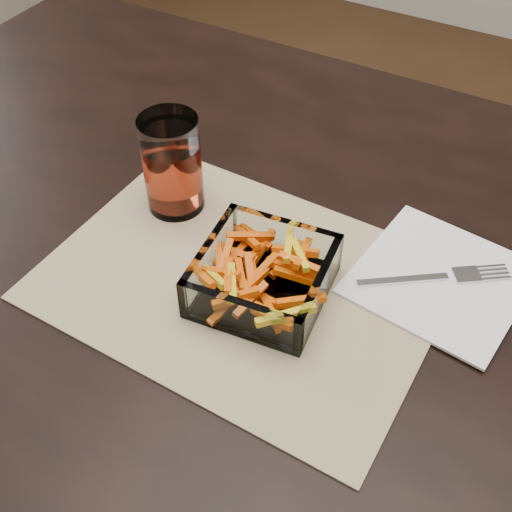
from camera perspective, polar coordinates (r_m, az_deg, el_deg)
The scene contains 6 objects.
dining_table at distance 0.86m, azimuth 5.86°, elevation -4.22°, with size 1.60×0.90×0.75m.
placemat at distance 0.76m, azimuth -1.27°, elevation -2.19°, with size 0.45×0.33×0.00m, color tan.
glass_bowl at distance 0.73m, azimuth 0.64°, elevation -2.01°, with size 0.16×0.16×0.06m.
tumbler at distance 0.82m, azimuth -7.43°, elevation 7.82°, with size 0.07×0.07×0.13m.
napkin at distance 0.79m, azimuth 16.07°, elevation -1.97°, with size 0.18×0.18×0.00m, color white.
fork at distance 0.78m, azimuth 15.95°, elevation -1.80°, with size 0.16×0.12×0.00m.
Camera 1 is at (0.19, -0.52, 1.32)m, focal length 45.00 mm.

